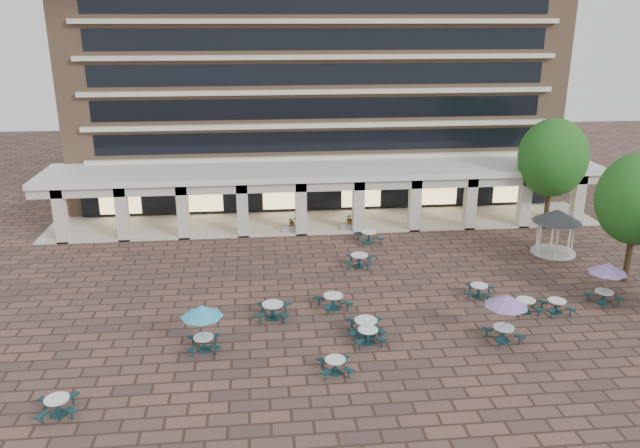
# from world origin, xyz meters

# --- Properties ---
(ground) EXTENTS (120.00, 120.00, 0.00)m
(ground) POSITION_xyz_m (0.00, 0.00, 0.00)
(ground) COLOR brown
(ground) RESTS_ON ground
(apartment_building) EXTENTS (40.00, 15.50, 25.20)m
(apartment_building) POSITION_xyz_m (0.00, 25.47, 12.60)
(apartment_building) COLOR #936F53
(apartment_building) RESTS_ON ground
(retail_arcade) EXTENTS (42.00, 6.60, 4.40)m
(retail_arcade) POSITION_xyz_m (0.00, 14.80, 3.00)
(retail_arcade) COLOR white
(retail_arcade) RESTS_ON ground
(picnic_table_0) EXTENTS (1.87, 1.87, 0.74)m
(picnic_table_0) POSITION_xyz_m (-13.46, -8.54, 0.44)
(picnic_table_0) COLOR #14373E
(picnic_table_0) RESTS_ON ground
(picnic_table_1) EXTENTS (1.64, 1.64, 0.70)m
(picnic_table_1) POSITION_xyz_m (-2.02, -6.64, 0.42)
(picnic_table_1) COLOR #14373E
(picnic_table_1) RESTS_ON ground
(picnic_table_2) EXTENTS (1.77, 1.77, 0.75)m
(picnic_table_2) POSITION_xyz_m (-0.09, -4.10, 0.44)
(picnic_table_2) COLOR #14373E
(picnic_table_2) RESTS_ON ground
(picnic_table_3) EXTENTS (1.67, 1.67, 0.72)m
(picnic_table_3) POSITION_xyz_m (10.60, -1.89, 0.43)
(picnic_table_3) COLOR #14373E
(picnic_table_3) RESTS_ON ground
(picnic_table_4) EXTENTS (2.02, 2.02, 2.33)m
(picnic_table_4) POSITION_xyz_m (-8.01, -3.99, 1.98)
(picnic_table_4) COLOR #14373E
(picnic_table_4) RESTS_ON ground
(picnic_table_5) EXTENTS (1.99, 1.99, 0.86)m
(picnic_table_5) POSITION_xyz_m (-0.07, -3.32, 0.51)
(picnic_table_5) COLOR #14373E
(picnic_table_5) RESTS_ON ground
(picnic_table_6) EXTENTS (2.13, 2.13, 2.46)m
(picnic_table_6) POSITION_xyz_m (6.56, -4.60, 2.09)
(picnic_table_6) COLOR #14373E
(picnic_table_6) RESTS_ON ground
(picnic_table_7) EXTENTS (1.85, 1.85, 0.75)m
(picnic_table_7) POSITION_xyz_m (8.95, -1.69, 0.45)
(picnic_table_7) COLOR #14373E
(picnic_table_7) RESTS_ON ground
(picnic_table_8) EXTENTS (2.07, 2.07, 0.85)m
(picnic_table_8) POSITION_xyz_m (-4.62, -0.99, 0.51)
(picnic_table_8) COLOR #14373E
(picnic_table_8) RESTS_ON ground
(picnic_table_9) EXTENTS (2.14, 2.14, 0.81)m
(picnic_table_9) POSITION_xyz_m (-1.31, -0.17, 0.49)
(picnic_table_9) COLOR #14373E
(picnic_table_9) RESTS_ON ground
(picnic_table_10) EXTENTS (2.02, 2.02, 0.74)m
(picnic_table_10) POSITION_xyz_m (7.12, 0.46, 0.44)
(picnic_table_10) COLOR #14373E
(picnic_table_10) RESTS_ON ground
(picnic_table_11) EXTENTS (2.09, 2.09, 2.41)m
(picnic_table_11) POSITION_xyz_m (13.71, -1.10, 2.05)
(picnic_table_11) COLOR #14373E
(picnic_table_11) RESTS_ON ground
(picnic_table_12) EXTENTS (2.18, 2.18, 0.83)m
(picnic_table_12) POSITION_xyz_m (1.09, 5.64, 0.50)
(picnic_table_12) COLOR #14373E
(picnic_table_12) RESTS_ON ground
(picnic_table_13) EXTENTS (2.06, 2.06, 0.83)m
(picnic_table_13) POSITION_xyz_m (2.50, 10.00, 0.50)
(picnic_table_13) COLOR #14373E
(picnic_table_13) RESTS_ON ground
(gazebo) EXTENTS (3.27, 3.27, 3.04)m
(gazebo) POSITION_xyz_m (14.55, 6.72, 2.29)
(gazebo) COLOR beige
(gazebo) RESTS_ON ground
(tree_east_a) EXTENTS (4.73, 4.73, 7.88)m
(tree_east_a) POSITION_xyz_m (16.69, 1.73, 5.14)
(tree_east_a) COLOR #403019
(tree_east_a) RESTS_ON ground
(tree_east_c) EXTENTS (5.00, 5.00, 8.32)m
(tree_east_c) POSITION_xyz_m (16.28, 11.74, 5.44)
(tree_east_c) COLOR #403019
(tree_east_c) RESTS_ON ground
(planter_left) EXTENTS (1.50, 0.70, 1.17)m
(planter_left) POSITION_xyz_m (-2.75, 12.90, 0.44)
(planter_left) COLOR gray
(planter_left) RESTS_ON ground
(planter_right) EXTENTS (1.50, 0.68, 1.28)m
(planter_right) POSITION_xyz_m (1.60, 12.90, 0.52)
(planter_right) COLOR gray
(planter_right) RESTS_ON ground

